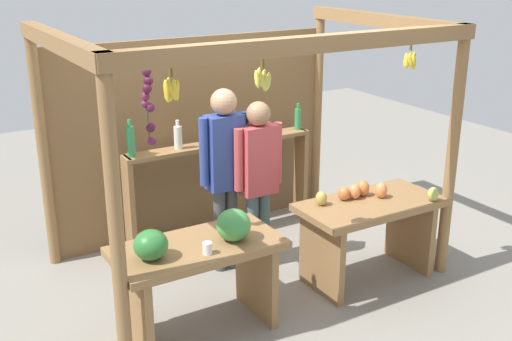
{
  "coord_description": "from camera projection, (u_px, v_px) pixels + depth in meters",
  "views": [
    {
      "loc": [
        -2.61,
        -4.6,
        2.78
      ],
      "look_at": [
        0.0,
        -0.2,
        1.01
      ],
      "focal_mm": 44.25,
      "sensor_mm": 36.0,
      "label": 1
    }
  ],
  "objects": [
    {
      "name": "ground_plane",
      "position": [
        245.0,
        266.0,
        5.91
      ],
      "size": [
        12.0,
        12.0,
        0.0
      ],
      "primitive_type": "plane",
      "color": "gray",
      "rests_on": "ground"
    },
    {
      "name": "market_stall",
      "position": [
        220.0,
        119.0,
        5.84
      ],
      "size": [
        3.14,
        2.1,
        2.24
      ],
      "color": "olive",
      "rests_on": "ground"
    },
    {
      "name": "fruit_counter_left",
      "position": [
        198.0,
        261.0,
        4.69
      ],
      "size": [
        1.27,
        0.64,
        0.98
      ],
      "color": "olive",
      "rests_on": "ground"
    },
    {
      "name": "fruit_counter_right",
      "position": [
        369.0,
        221.0,
        5.53
      ],
      "size": [
        1.27,
        0.64,
        0.88
      ],
      "color": "olive",
      "rests_on": "ground"
    },
    {
      "name": "bottle_shelf_unit",
      "position": [
        220.0,
        162.0,
        6.32
      ],
      "size": [
        2.01,
        0.22,
        1.35
      ],
      "color": "olive",
      "rests_on": "ground"
    },
    {
      "name": "vendor_man",
      "position": [
        225.0,
        164.0,
        5.54
      ],
      "size": [
        0.48,
        0.23,
        1.69
      ],
      "rotation": [
        0.0,
        0.0,
        -0.2
      ],
      "color": "#414543",
      "rests_on": "ground"
    },
    {
      "name": "vendor_woman",
      "position": [
        258.0,
        171.0,
        5.6
      ],
      "size": [
        0.48,
        0.21,
        1.57
      ],
      "rotation": [
        0.0,
        0.0,
        -0.03
      ],
      "color": "#465F5F",
      "rests_on": "ground"
    }
  ]
}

